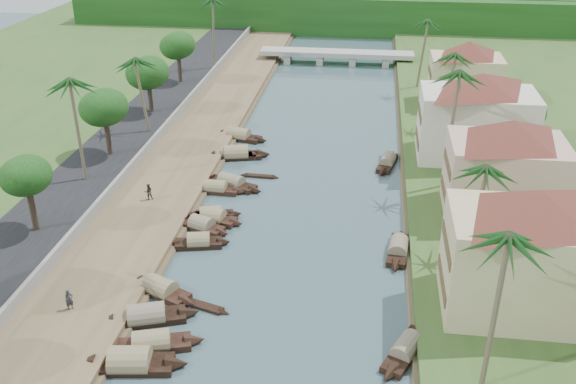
# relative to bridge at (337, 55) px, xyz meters

# --- Properties ---
(ground) EXTENTS (220.00, 220.00, 0.00)m
(ground) POSITION_rel_bridge_xyz_m (-0.00, -72.00, -1.72)
(ground) COLOR #3B5459
(ground) RESTS_ON ground
(left_bank) EXTENTS (10.00, 180.00, 0.80)m
(left_bank) POSITION_rel_bridge_xyz_m (-16.00, -52.00, -1.32)
(left_bank) COLOR brown
(left_bank) RESTS_ON ground
(right_bank) EXTENTS (16.00, 180.00, 1.20)m
(right_bank) POSITION_rel_bridge_xyz_m (19.00, -52.00, -1.12)
(right_bank) COLOR #325321
(right_bank) RESTS_ON ground
(road) EXTENTS (8.00, 180.00, 1.40)m
(road) POSITION_rel_bridge_xyz_m (-24.50, -52.00, -1.02)
(road) COLOR black
(road) RESTS_ON ground
(retaining_wall) EXTENTS (0.40, 180.00, 1.10)m
(retaining_wall) POSITION_rel_bridge_xyz_m (-20.20, -52.00, -0.37)
(retaining_wall) COLOR gray
(retaining_wall) RESTS_ON left_bank
(treeline) EXTENTS (120.00, 14.00, 8.00)m
(treeline) POSITION_rel_bridge_xyz_m (-0.00, 28.00, 2.28)
(treeline) COLOR #143D10
(treeline) RESTS_ON ground
(bridge) EXTENTS (28.00, 4.00, 2.40)m
(bridge) POSITION_rel_bridge_xyz_m (0.00, 0.00, 0.00)
(bridge) COLOR #9D9C92
(bridge) RESTS_ON ground
(building_near) EXTENTS (14.85, 14.85, 10.20)m
(building_near) POSITION_rel_bridge_xyz_m (18.99, -74.00, 4.66)
(building_near) COLOR #D3BA8D
(building_near) RESTS_ON right_bank
(building_mid) EXTENTS (14.11, 14.11, 9.70)m
(building_mid) POSITION_rel_bridge_xyz_m (19.99, -58.00, 4.41)
(building_mid) COLOR #CDA491
(building_mid) RESTS_ON right_bank
(building_far) EXTENTS (15.59, 15.59, 10.20)m
(building_far) POSITION_rel_bridge_xyz_m (18.99, -44.00, 4.66)
(building_far) COLOR silver
(building_far) RESTS_ON right_bank
(building_distant) EXTENTS (12.62, 12.62, 9.20)m
(building_distant) POSITION_rel_bridge_xyz_m (19.99, -24.00, 4.16)
(building_distant) COLOR #D3BA8D
(building_distant) RESTS_ON right_bank
(sampan_1) EXTENTS (8.68, 3.09, 2.49)m
(sampan_1) POSITION_rel_bridge_xyz_m (-9.19, -83.34, -1.30)
(sampan_1) COLOR black
(sampan_1) RESTS_ON ground
(sampan_2) EXTENTS (8.17, 3.85, 2.13)m
(sampan_2) POSITION_rel_bridge_xyz_m (-8.36, -81.11, -1.31)
(sampan_2) COLOR black
(sampan_2) RESTS_ON ground
(sampan_3) EXTENTS (8.56, 4.40, 2.27)m
(sampan_3) POSITION_rel_bridge_xyz_m (-9.77, -78.09, -1.31)
(sampan_3) COLOR black
(sampan_3) RESTS_ON ground
(sampan_4) EXTENTS (7.57, 4.75, 2.17)m
(sampan_4) POSITION_rel_bridge_xyz_m (-9.84, -74.39, -1.31)
(sampan_4) COLOR black
(sampan_4) RESTS_ON ground
(sampan_5) EXTENTS (6.31, 2.80, 2.00)m
(sampan_5) POSITION_rel_bridge_xyz_m (-8.64, -66.49, -1.31)
(sampan_5) COLOR black
(sampan_5) RESTS_ON ground
(sampan_6) EXTENTS (6.62, 3.85, 1.99)m
(sampan_6) POSITION_rel_bridge_xyz_m (-9.17, -63.35, -1.31)
(sampan_6) COLOR black
(sampan_6) RESTS_ON ground
(sampan_7) EXTENTS (6.60, 3.05, 1.79)m
(sampan_7) POSITION_rel_bridge_xyz_m (-8.82, -61.02, -1.32)
(sampan_7) COLOR black
(sampan_7) RESTS_ON ground
(sampan_8) EXTENTS (6.80, 2.89, 2.08)m
(sampan_8) POSITION_rel_bridge_xyz_m (-8.41, -61.68, -1.31)
(sampan_8) COLOR black
(sampan_8) RESTS_ON ground
(sampan_9) EXTENTS (8.22, 4.71, 2.10)m
(sampan_9) POSITION_rel_bridge_xyz_m (-8.30, -53.45, -1.31)
(sampan_9) COLOR black
(sampan_9) RESTS_ON ground
(sampan_10) EXTENTS (6.99, 1.88, 1.95)m
(sampan_10) POSITION_rel_bridge_xyz_m (-9.71, -55.07, -1.31)
(sampan_10) COLOR black
(sampan_10) RESTS_ON ground
(sampan_11) EXTENTS (8.90, 3.86, 2.46)m
(sampan_11) POSITION_rel_bridge_xyz_m (-9.42, -45.45, -1.30)
(sampan_11) COLOR black
(sampan_11) RESTS_ON ground
(sampan_12) EXTENTS (8.15, 2.34, 1.95)m
(sampan_12) POSITION_rel_bridge_xyz_m (-9.83, -45.49, -1.31)
(sampan_12) COLOR black
(sampan_12) RESTS_ON ground
(sampan_13) EXTENTS (8.38, 3.73, 2.24)m
(sampan_13) POSITION_rel_bridge_xyz_m (-10.30, -39.23, -1.31)
(sampan_13) COLOR black
(sampan_13) RESTS_ON ground
(sampan_14) EXTENTS (4.62, 7.74, 1.94)m
(sampan_14) POSITION_rel_bridge_xyz_m (10.24, -79.31, -1.31)
(sampan_14) COLOR black
(sampan_14) RESTS_ON ground
(sampan_15) EXTENTS (2.39, 7.78, 2.07)m
(sampan_15) POSITION_rel_bridge_xyz_m (9.97, -65.25, -1.31)
(sampan_15) COLOR black
(sampan_15) RESTS_ON ground
(sampan_16) EXTENTS (3.07, 7.84, 1.92)m
(sampan_16) POSITION_rel_bridge_xyz_m (9.09, -45.26, -1.32)
(sampan_16) COLOR black
(sampan_16) RESTS_ON ground
(canoe_1) EXTENTS (5.31, 2.37, 0.86)m
(canoe_1) POSITION_rel_bridge_xyz_m (-6.02, -75.70, -1.62)
(canoe_1) COLOR black
(canoe_1) RESTS_ON ground
(canoe_2) EXTENTS (4.75, 0.84, 0.69)m
(canoe_2) POSITION_rel_bridge_xyz_m (-5.61, -50.58, -1.62)
(canoe_2) COLOR black
(canoe_2) RESTS_ON ground
(palm_0) EXTENTS (3.20, 3.20, 13.00)m
(palm_0) POSITION_rel_bridge_xyz_m (15.00, -83.22, 10.63)
(palm_0) COLOR brown
(palm_0) RESTS_ON ground
(palm_1) EXTENTS (3.20, 3.20, 10.03)m
(palm_1) POSITION_rel_bridge_xyz_m (16.00, -66.67, 7.77)
(palm_1) COLOR brown
(palm_1) RESTS_ON ground
(palm_2) EXTENTS (3.20, 3.20, 14.16)m
(palm_2) POSITION_rel_bridge_xyz_m (15.00, -52.69, 11.74)
(palm_2) COLOR brown
(palm_2) RESTS_ON ground
(palm_3) EXTENTS (3.20, 3.20, 11.45)m
(palm_3) POSITION_rel_bridge_xyz_m (16.00, -34.80, 9.17)
(palm_3) COLOR brown
(palm_3) RESTS_ON ground
(palm_5) EXTENTS (3.20, 3.20, 12.71)m
(palm_5) POSITION_rel_bridge_xyz_m (-24.00, -56.46, 10.55)
(palm_5) COLOR brown
(palm_5) RESTS_ON ground
(palm_6) EXTENTS (3.20, 3.20, 10.98)m
(palm_6) POSITION_rel_bridge_xyz_m (-22.00, -41.40, 8.90)
(palm_6) COLOR brown
(palm_6) RESTS_ON ground
(palm_7) EXTENTS (3.20, 3.20, 11.89)m
(palm_7) POSITION_rel_bridge_xyz_m (14.00, -16.31, 9.57)
(palm_7) COLOR brown
(palm_7) RESTS_ON ground
(palm_8) EXTENTS (3.20, 3.20, 13.03)m
(palm_8) POSITION_rel_bridge_xyz_m (-20.50, -10.28, 10.86)
(palm_8) COLOR brown
(palm_8) RESTS_ON ground
(tree_2) EXTENTS (4.41, 4.41, 7.40)m
(tree_2) POSITION_rel_bridge_xyz_m (-24.00, -67.73, 5.15)
(tree_2) COLOR #3F2E24
(tree_2) RESTS_ON ground
(tree_3) EXTENTS (5.20, 5.20, 7.96)m
(tree_3) POSITION_rel_bridge_xyz_m (-24.00, -49.32, 5.41)
(tree_3) COLOR #3F2E24
(tree_3) RESTS_ON ground
(tree_4) EXTENTS (5.39, 5.39, 7.77)m
(tree_4) POSITION_rel_bridge_xyz_m (-24.00, -33.82, 5.15)
(tree_4) COLOR #3F2E24
(tree_4) RESTS_ON ground
(tree_5) EXTENTS (5.04, 5.04, 7.92)m
(tree_5) POSITION_rel_bridge_xyz_m (-24.00, -19.21, 5.43)
(tree_5) COLOR #3F2E24
(tree_5) RESTS_ON ground
(tree_6) EXTENTS (4.83, 4.83, 7.40)m
(tree_6) POSITION_rel_bridge_xyz_m (24.00, -43.25, 4.80)
(tree_6) COLOR #3F2E24
(tree_6) RESTS_ON ground
(person_near) EXTENTS (0.75, 0.75, 1.75)m
(person_near) POSITION_rel_bridge_xyz_m (-15.84, -78.37, -0.05)
(person_near) COLOR #27292F
(person_near) RESTS_ON left_bank
(person_far) EXTENTS (1.07, 0.99, 1.78)m
(person_far) POSITION_rel_bridge_xyz_m (-15.87, -59.21, -0.03)
(person_far) COLOR #353225
(person_far) RESTS_ON left_bank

